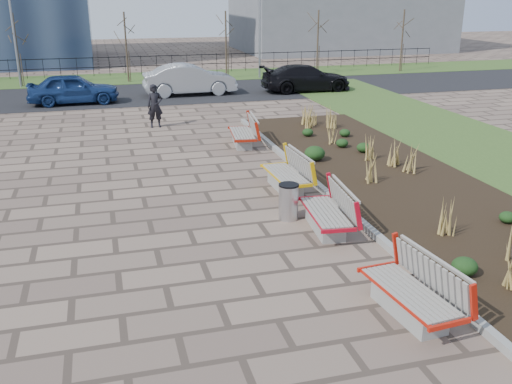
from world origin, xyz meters
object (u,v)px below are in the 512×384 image
object	(u,v)px
litter_bin	(288,202)
bench_a	(410,289)
lamp_east	(260,28)
bench_c	(285,172)
bench_b	(325,210)
pedestrian	(155,106)
car_silver	(190,79)
car_blue	(73,89)
lamp_west	(14,32)
bench_d	(242,132)
car_black	(306,78)

from	to	relation	value
litter_bin	bench_a	bearing A→B (deg)	-82.70
litter_bin	lamp_east	bearing A→B (deg)	76.11
bench_c	bench_b	bearing A→B (deg)	-91.76
pedestrian	car_silver	bearing A→B (deg)	69.23
bench_a	car_blue	distance (m)	22.17
car_blue	lamp_west	xyz separation A→B (m)	(-3.06, 5.88, 2.30)
bench_a	car_silver	distance (m)	22.40
bench_d	litter_bin	size ratio (longest dim) A/B	2.44
bench_c	car_blue	xyz separation A→B (m)	(-5.94, 14.66, 0.24)
car_black	lamp_west	world-z (taller)	lamp_west
bench_d	pedestrian	world-z (taller)	pedestrian
car_silver	bench_d	bearing A→B (deg)	179.70
lamp_west	bench_a	bearing A→B (deg)	-71.72
pedestrian	litter_bin	bearing A→B (deg)	-80.37
bench_b	car_silver	distance (m)	18.64
bench_a	lamp_east	size ratio (longest dim) A/B	0.35
pedestrian	car_blue	xyz separation A→B (m)	(-3.30, 6.04, -0.12)
litter_bin	lamp_east	xyz separation A→B (m)	(5.59, 22.62, 2.61)
litter_bin	lamp_east	size ratio (longest dim) A/B	0.14
bench_a	pedestrian	xyz separation A→B (m)	(-2.65, 15.32, 0.36)
car_blue	litter_bin	bearing A→B (deg)	-163.07
bench_a	bench_b	distance (m)	3.76
car_black	lamp_east	xyz separation A→B (m)	(-1.11, 5.39, 2.31)
bench_a	car_black	xyz separation A→B (m)	(6.11, 21.86, 0.23)
litter_bin	bench_d	bearing A→B (deg)	85.16
bench_d	lamp_east	bearing A→B (deg)	78.94
bench_a	bench_c	xyz separation A→B (m)	(0.00, 6.70, 0.00)
bench_d	litter_bin	distance (m)	7.03
bench_c	litter_bin	bearing A→B (deg)	-107.69
litter_bin	car_silver	xyz separation A→B (m)	(0.46, 17.77, 0.38)
bench_a	car_blue	size ratio (longest dim) A/B	0.50
lamp_east	bench_d	bearing A→B (deg)	-107.76
bench_b	litter_bin	size ratio (longest dim) A/B	2.44
bench_a	car_blue	xyz separation A→B (m)	(-5.94, 21.36, 0.24)
bench_b	lamp_east	size ratio (longest dim) A/B	0.35
bench_a	bench_d	size ratio (longest dim) A/B	1.00
bench_b	bench_c	distance (m)	2.94
bench_d	car_black	bearing A→B (deg)	65.82
bench_b	bench_c	world-z (taller)	same
litter_bin	car_silver	world-z (taller)	car_silver
car_black	pedestrian	bearing A→B (deg)	126.75
car_blue	lamp_west	world-z (taller)	lamp_west
bench_d	lamp_west	bearing A→B (deg)	126.66
bench_c	bench_d	size ratio (longest dim) A/B	1.00
bench_a	litter_bin	distance (m)	4.67
bench_b	lamp_east	xyz separation A→B (m)	(5.00, 23.49, 2.54)
pedestrian	car_silver	size ratio (longest dim) A/B	0.36
bench_b	litter_bin	bearing A→B (deg)	129.97
lamp_west	car_blue	bearing A→B (deg)	-62.56
bench_d	pedestrian	distance (m)	4.55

